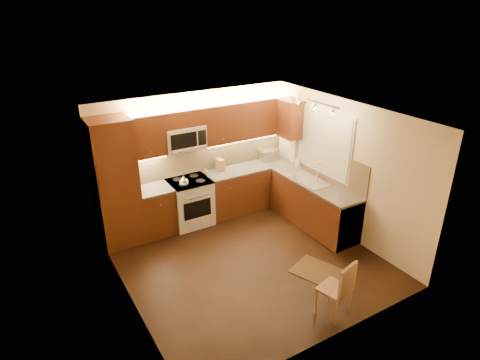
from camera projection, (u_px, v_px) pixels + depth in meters
floor at (249, 261)px, 6.97m from camera, size 4.00×4.00×0.01m
ceiling at (251, 116)px, 5.95m from camera, size 4.00×4.00×0.01m
wall_back at (195, 156)px, 8.03m from camera, size 4.00×0.01×2.50m
wall_front at (339, 257)px, 4.89m from camera, size 4.00×0.01×2.50m
wall_left at (123, 228)px, 5.52m from camera, size 0.01×4.00×2.50m
wall_right at (344, 169)px, 7.40m from camera, size 0.01×4.00×2.50m
pantry at (116, 184)px, 7.06m from camera, size 0.70×0.60×2.30m
base_cab_back_left at (156, 211)px, 7.66m from camera, size 0.62×0.60×0.86m
counter_back_left at (154, 190)px, 7.48m from camera, size 0.62×0.60×0.04m
base_cab_back_right at (248, 188)px, 8.61m from camera, size 1.92×0.60×0.86m
counter_back_right at (249, 168)px, 8.43m from camera, size 1.92×0.60×0.04m
base_cab_right at (313, 205)px, 7.90m from camera, size 0.60×2.00×0.86m
counter_right at (315, 184)px, 7.72m from camera, size 0.60×2.00×0.04m
dishwasher at (339, 220)px, 7.35m from camera, size 0.58×0.60×0.84m
backsplash_back at (212, 155)px, 8.21m from camera, size 3.30×0.02×0.60m
backsplash_right at (328, 165)px, 7.73m from camera, size 0.02×2.00×0.60m
upper_cab_back_left at (146, 135)px, 7.17m from camera, size 0.62×0.35×0.75m
upper_cab_back_right at (246, 119)px, 8.12m from camera, size 1.92×0.35×0.75m
upper_cab_bridge at (182, 118)px, 7.41m from camera, size 0.76×0.35×0.31m
upper_cab_right_corner at (291, 119)px, 8.16m from camera, size 0.35×0.50×0.75m
stove at (190, 202)px, 7.95m from camera, size 0.76×0.65×0.92m
microwave at (184, 138)px, 7.55m from camera, size 0.76×0.38×0.44m
window_frame at (324, 142)px, 7.68m from camera, size 0.03×1.44×1.24m
window_blinds at (324, 143)px, 7.67m from camera, size 0.02×1.36×1.16m
sink at (310, 176)px, 7.80m from camera, size 0.52×0.86×0.15m
faucet at (318, 171)px, 7.85m from camera, size 0.20×0.04×0.30m
track_light_bar at (315, 101)px, 7.01m from camera, size 0.04×1.20×0.03m
kettle at (184, 180)px, 7.52m from camera, size 0.17×0.17×0.19m
toaster_oven at (268, 154)px, 8.77m from camera, size 0.41×0.31×0.24m
knife_block at (220, 165)px, 8.21m from camera, size 0.14×0.19×0.24m
spice_jar_a at (222, 168)px, 8.22m from camera, size 0.05×0.05×0.10m
spice_jar_b at (205, 171)px, 8.13m from camera, size 0.05×0.05×0.10m
spice_jar_c at (207, 172)px, 8.06m from camera, size 0.05×0.05×0.11m
spice_jar_d at (220, 168)px, 8.24m from camera, size 0.05×0.05×0.09m
soap_bottle at (298, 161)px, 8.42m from camera, size 0.10×0.10×0.21m
rug at (322, 273)px, 6.64m from camera, size 0.89×1.07×0.01m
dining_chair at (335, 288)px, 5.64m from camera, size 0.47×0.47×0.87m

